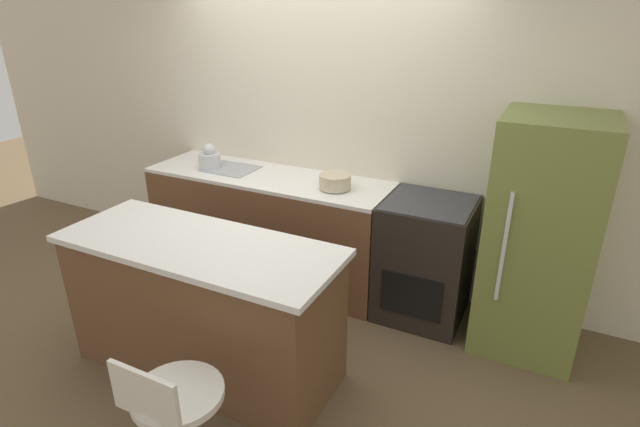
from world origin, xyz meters
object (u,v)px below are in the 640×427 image
object	(u,v)px
refrigerator	(539,238)
kettle	(210,158)
oven_range	(425,259)
stool_chair	(177,418)
mixing_bowl	(335,181)

from	to	relation	value
refrigerator	kettle	distance (m)	2.72
oven_range	kettle	distance (m)	2.03
stool_chair	mixing_bowl	world-z (taller)	mixing_bowl
oven_range	stool_chair	bearing A→B (deg)	-108.85
refrigerator	mixing_bowl	distance (m)	1.51
stool_chair	kettle	distance (m)	2.42
refrigerator	oven_range	bearing A→B (deg)	178.59
refrigerator	stool_chair	xyz separation A→B (m)	(-1.44, -1.99, -0.44)
kettle	mixing_bowl	xyz separation A→B (m)	(1.21, 0.00, -0.03)
mixing_bowl	stool_chair	bearing A→B (deg)	-88.37
refrigerator	kettle	size ratio (longest dim) A/B	7.91
stool_chair	kettle	size ratio (longest dim) A/B	3.84
stool_chair	mixing_bowl	distance (m)	2.06
kettle	refrigerator	bearing A→B (deg)	0.53
oven_range	stool_chair	distance (m)	2.12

